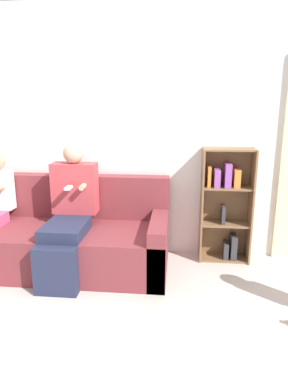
# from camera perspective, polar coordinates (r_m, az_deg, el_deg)

# --- Properties ---
(ground_plane) EXTENTS (14.00, 14.00, 0.00)m
(ground_plane) POSITION_cam_1_polar(r_m,az_deg,el_deg) (3.13, -13.31, -16.18)
(ground_plane) COLOR #BCB2A8
(back_wall) EXTENTS (10.00, 0.06, 2.55)m
(back_wall) POSITION_cam_1_polar(r_m,az_deg,el_deg) (3.68, -9.36, 9.54)
(back_wall) COLOR silver
(back_wall) RESTS_ON ground_plane
(couch) EXTENTS (2.08, 0.88, 0.86)m
(couch) POSITION_cam_1_polar(r_m,az_deg,el_deg) (3.52, -13.39, -7.53)
(couch) COLOR maroon
(couch) RESTS_ON ground_plane
(adult_seated) EXTENTS (0.43, 0.81, 1.21)m
(adult_seated) POSITION_cam_1_polar(r_m,az_deg,el_deg) (3.28, -12.36, -2.91)
(adult_seated) COLOR #232842
(adult_seated) RESTS_ON ground_plane
(bookshelf) EXTENTS (0.50, 0.26, 1.16)m
(bookshelf) POSITION_cam_1_polar(r_m,az_deg,el_deg) (3.58, 13.44, -2.02)
(bookshelf) COLOR brown
(bookshelf) RESTS_ON ground_plane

